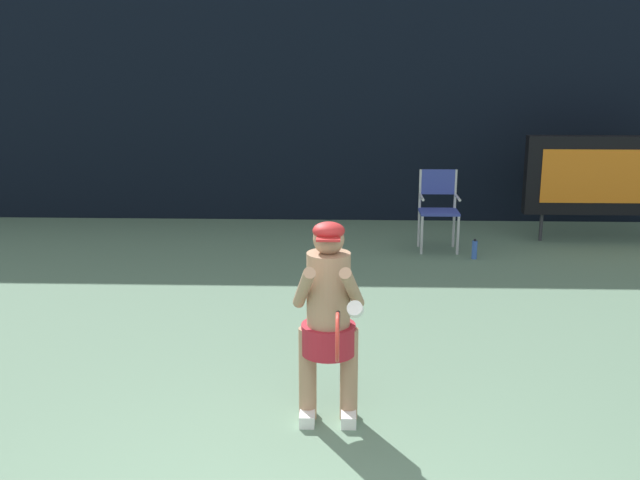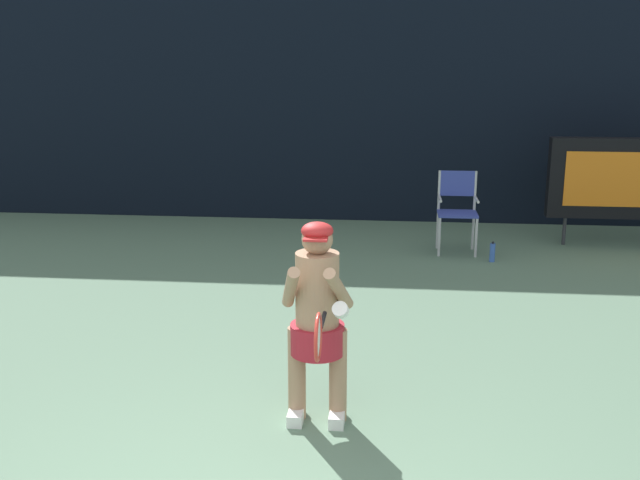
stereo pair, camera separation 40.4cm
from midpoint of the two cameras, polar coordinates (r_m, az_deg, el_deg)
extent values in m
cube|color=black|center=(11.67, 2.99, 10.27)|extent=(18.00, 0.12, 3.60)
cube|color=black|center=(11.00, 23.89, 4.36)|extent=(2.20, 0.20, 1.10)
cube|color=orange|center=(10.90, 24.05, 4.26)|extent=(1.80, 0.01, 0.75)
cylinder|color=#2D2D33|center=(10.91, 19.38, 0.68)|extent=(0.05, 0.05, 0.40)
cylinder|color=#B7B7BC|center=(9.85, 10.37, 0.22)|extent=(0.04, 0.04, 0.52)
cylinder|color=#B7B7BC|center=(9.90, 13.13, 0.15)|extent=(0.04, 0.04, 0.52)
cylinder|color=#B7B7BC|center=(10.24, 10.20, 0.77)|extent=(0.04, 0.04, 0.52)
cylinder|color=#B7B7BC|center=(10.29, 12.86, 0.70)|extent=(0.04, 0.04, 0.52)
cube|color=#35429A|center=(10.00, 11.72, 1.99)|extent=(0.52, 0.44, 0.03)
cylinder|color=#B7B7BC|center=(10.13, 10.34, 3.74)|extent=(0.04, 0.04, 0.56)
cylinder|color=#B7B7BC|center=(10.18, 13.03, 3.65)|extent=(0.04, 0.04, 0.56)
cube|color=#35429A|center=(10.13, 11.72, 4.31)|extent=(0.48, 0.02, 0.34)
cylinder|color=#B7B7BC|center=(9.94, 10.41, 3.18)|extent=(0.04, 0.44, 0.04)
cylinder|color=#B7B7BC|center=(9.99, 13.15, 3.10)|extent=(0.04, 0.44, 0.04)
cylinder|color=#3C64C1|center=(9.77, 14.35, -0.97)|extent=(0.07, 0.07, 0.24)
cylinder|color=black|center=(9.73, 14.39, -0.21)|extent=(0.03, 0.03, 0.03)
cube|color=white|center=(5.53, 0.30, -13.40)|extent=(0.11, 0.26, 0.09)
cube|color=white|center=(5.51, 3.50, -13.52)|extent=(0.11, 0.26, 0.09)
cylinder|color=#A37A5B|center=(5.44, 0.36, -10.29)|extent=(0.13, 0.13, 0.70)
cylinder|color=#A37A5B|center=(5.42, 3.57, -10.40)|extent=(0.13, 0.13, 0.70)
cylinder|color=#A31E2A|center=(5.32, 1.99, -7.66)|extent=(0.39, 0.39, 0.22)
cylinder|color=#A37A5B|center=(5.20, 2.02, -4.01)|extent=(0.31, 0.31, 0.56)
sphere|color=#A37A5B|center=(5.09, 2.06, 0.04)|extent=(0.22, 0.22, 0.22)
ellipsoid|color=#B22323|center=(5.08, 2.06, 0.70)|extent=(0.22, 0.22, 0.12)
cube|color=#B22323|center=(4.99, 1.99, 0.07)|extent=(0.17, 0.12, 0.02)
cylinder|color=#A37A5B|center=(5.03, 0.02, -3.74)|extent=(0.19, 0.46, 0.40)
cylinder|color=#A37A5B|center=(5.01, 3.79, -3.85)|extent=(0.19, 0.46, 0.40)
cylinder|color=white|center=(4.93, 3.95, -5.43)|extent=(0.13, 0.13, 0.11)
cylinder|color=black|center=(4.92, 2.58, -6.24)|extent=(0.03, 0.28, 0.03)
torus|color=red|center=(4.64, 2.37, -7.55)|extent=(0.02, 0.31, 0.31)
ellipsoid|color=silver|center=(4.64, 2.37, -7.55)|extent=(0.01, 0.26, 0.26)
camera|label=1|loc=(0.20, -88.06, 0.49)|focal=41.38mm
camera|label=2|loc=(0.20, 91.94, -0.49)|focal=41.38mm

